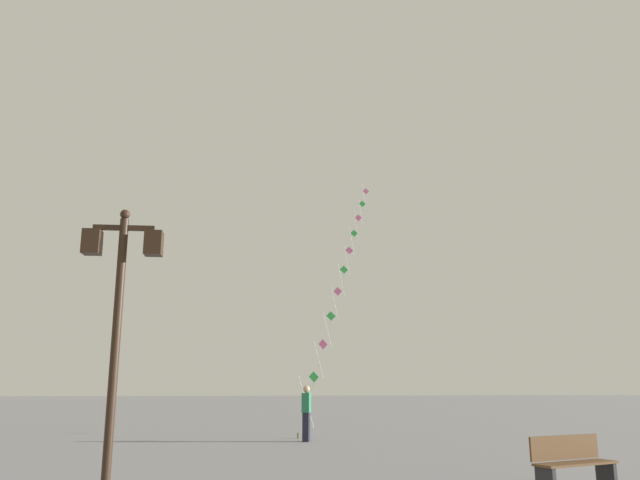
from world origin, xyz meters
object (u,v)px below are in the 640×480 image
at_px(park_bench, 573,463).
at_px(kite_train, 344,270).
at_px(twin_lantern_lamp_post, 119,294).
at_px(kite_flyer, 306,412).

bearing_deg(park_bench, kite_train, 72.05).
distance_m(twin_lantern_lamp_post, kite_flyer, 11.10).
relative_size(kite_train, park_bench, 9.69).
bearing_deg(twin_lantern_lamp_post, kite_train, 71.97).
relative_size(kite_train, kite_flyer, 9.35).
relative_size(twin_lantern_lamp_post, park_bench, 2.76).
xyz_separation_m(twin_lantern_lamp_post, park_bench, (7.58, 0.45, -2.71)).
xyz_separation_m(kite_train, park_bench, (1.19, -19.17, -6.77)).
bearing_deg(kite_flyer, park_bench, -143.28).
height_order(twin_lantern_lamp_post, kite_flyer, twin_lantern_lamp_post).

